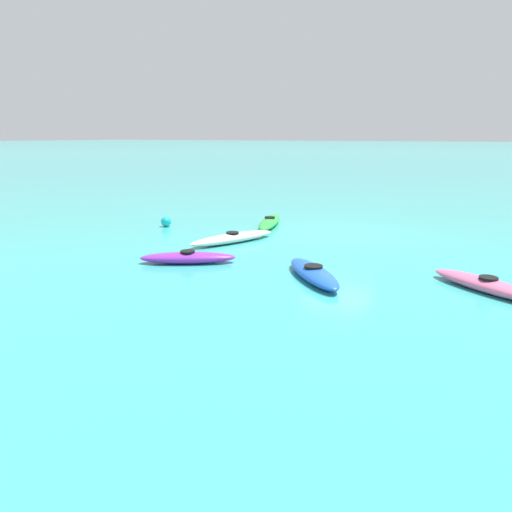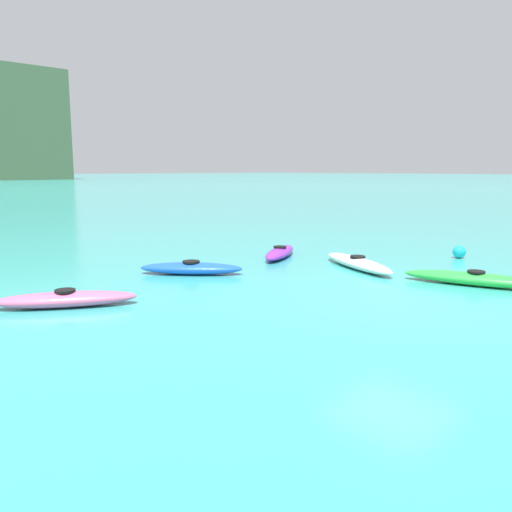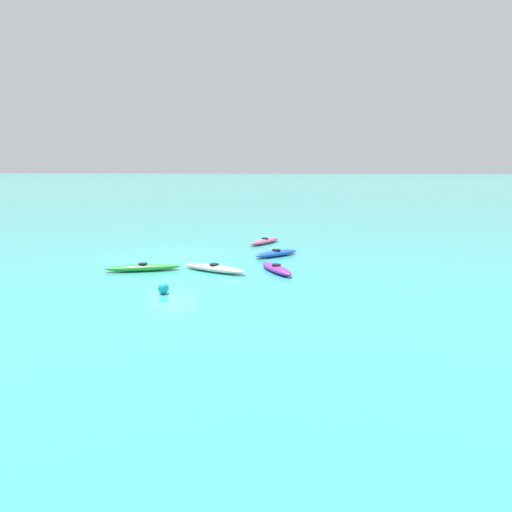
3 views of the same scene
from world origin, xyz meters
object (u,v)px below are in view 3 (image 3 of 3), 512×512
kayak_blue (276,253)px  kayak_green (143,268)px  buoy_cyan (163,288)px  kayak_pink (265,241)px  kayak_purple (276,269)px  kayak_white (214,268)px

kayak_blue → kayak_green: size_ratio=0.73×
kayak_blue → buoy_cyan: buoy_cyan is taller
kayak_green → buoy_cyan: (3.64, 2.15, 0.05)m
kayak_blue → kayak_pink: (-4.01, -0.99, -0.00)m
kayak_purple → kayak_white: bearing=-85.7°
kayak_blue → kayak_green: bearing=-55.0°
kayak_green → kayak_purple: bearing=94.0°
kayak_white → buoy_cyan: size_ratio=8.16×
kayak_pink → buoy_cyan: (11.86, -2.89, 0.05)m
kayak_purple → kayak_pink: bearing=-171.0°
kayak_green → buoy_cyan: 4.23m
kayak_green → buoy_cyan: buoy_cyan is taller
kayak_white → kayak_green: size_ratio=0.96×
kayak_pink → kayak_green: bearing=-31.5°
kayak_blue → buoy_cyan: 8.76m
kayak_green → kayak_pink: (-8.23, 5.04, 0.00)m
kayak_pink → buoy_cyan: bearing=-13.7°
kayak_purple → buoy_cyan: (4.08, -4.13, 0.05)m
kayak_blue → kayak_green: (4.22, -6.03, -0.00)m
kayak_blue → kayak_purple: (3.78, 0.25, -0.00)m
kayak_purple → buoy_cyan: size_ratio=6.51×
kayak_blue → kayak_pink: 4.13m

